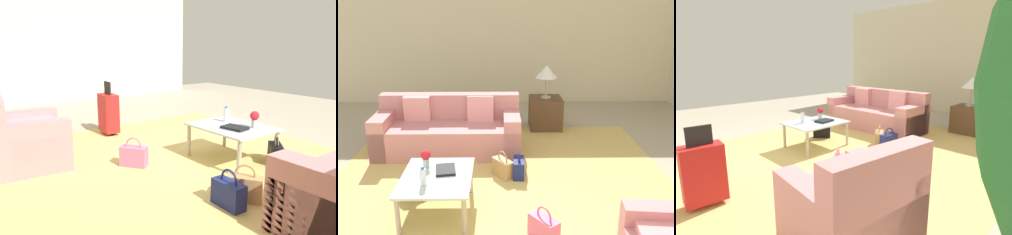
# 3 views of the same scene
# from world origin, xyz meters

# --- Properties ---
(ground_plane) EXTENTS (12.00, 12.00, 0.00)m
(ground_plane) POSITION_xyz_m (0.00, 0.00, 0.00)
(ground_plane) COLOR #A89E89
(wall_left) EXTENTS (0.12, 8.00, 3.10)m
(wall_left) POSITION_xyz_m (-5.06, 0.00, 1.55)
(wall_left) COLOR beige
(wall_left) RESTS_ON ground
(area_rug) EXTENTS (5.20, 4.40, 0.01)m
(area_rug) POSITION_xyz_m (-0.60, 0.20, 0.00)
(area_rug) COLOR tan
(area_rug) RESTS_ON ground
(couch) EXTENTS (0.89, 2.15, 0.83)m
(couch) POSITION_xyz_m (-2.19, -0.60, 0.30)
(couch) COLOR #C67F84
(couch) RESTS_ON ground
(armchair) EXTENTS (1.04, 0.94, 0.87)m
(armchair) POSITION_xyz_m (0.91, 1.67, 0.30)
(armchair) COLOR #C67F84
(armchair) RESTS_ON ground
(coffee_table) EXTENTS (0.96, 0.75, 0.44)m
(coffee_table) POSITION_xyz_m (-0.40, -0.50, 0.38)
(coffee_table) COLOR silver
(coffee_table) RESTS_ON ground
(water_bottle) EXTENTS (0.06, 0.06, 0.20)m
(water_bottle) POSITION_xyz_m (-0.20, -0.60, 0.53)
(water_bottle) COLOR silver
(water_bottle) RESTS_ON coffee_table
(coffee_table_book) EXTENTS (0.31, 0.25, 0.03)m
(coffee_table_book) POSITION_xyz_m (-0.52, -0.42, 0.45)
(coffee_table_book) COLOR black
(coffee_table_book) RESTS_ON coffee_table
(flower_vase) EXTENTS (0.11, 0.11, 0.21)m
(flower_vase) POSITION_xyz_m (-0.62, -0.65, 0.56)
(flower_vase) COLOR #B2B7BC
(flower_vase) RESTS_ON coffee_table
(side_table) EXTENTS (0.57, 0.57, 0.56)m
(side_table) POSITION_xyz_m (-3.20, 1.00, 0.28)
(side_table) COLOR #513823
(side_table) RESTS_ON ground
(table_lamp) EXTENTS (0.40, 0.40, 0.59)m
(table_lamp) POSITION_xyz_m (-3.20, 1.00, 1.02)
(table_lamp) COLOR #ADA899
(table_lamp) RESTS_ON side_table
(suitcase_red) EXTENTS (0.42, 0.25, 0.85)m
(suitcase_red) POSITION_xyz_m (1.60, 0.20, 0.36)
(suitcase_red) COLOR red
(suitcase_red) RESTS_ON ground
(handbag_tan) EXTENTS (0.34, 0.30, 0.36)m
(handbag_tan) POSITION_xyz_m (-1.25, 0.22, 0.13)
(handbag_tan) COLOR tan
(handbag_tan) RESTS_ON ground
(handbag_black) EXTENTS (0.33, 0.33, 0.36)m
(handbag_black) POSITION_xyz_m (-0.81, -0.84, 0.13)
(handbag_black) COLOR black
(handbag_black) RESTS_ON ground
(handbag_navy) EXTENTS (0.33, 0.15, 0.36)m
(handbag_navy) POSITION_xyz_m (-1.25, 0.43, 0.13)
(handbag_navy) COLOR navy
(handbag_navy) RESTS_ON ground
(handbag_pink) EXTENTS (0.34, 0.30, 0.36)m
(handbag_pink) POSITION_xyz_m (0.11, 0.60, 0.13)
(handbag_pink) COLOR pink
(handbag_pink) RESTS_ON ground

